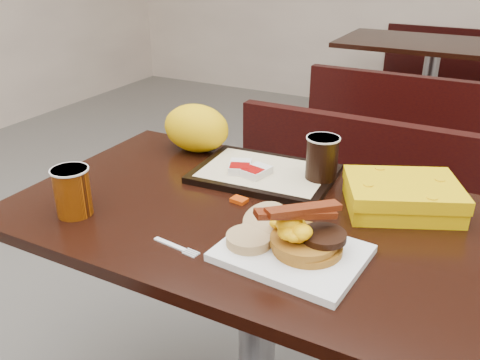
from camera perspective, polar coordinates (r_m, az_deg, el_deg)
The scene contains 22 objects.
table_near at distance 1.44m, azimuth 1.92°, elevation -16.93°, with size 1.20×0.70×0.75m, color black, non-canonical shape.
bench_near_n at distance 1.98m, azimuth 10.93°, elevation -4.91°, with size 1.00×0.46×0.72m, color black, non-canonical shape.
table_far at distance 3.72m, azimuth 20.14°, elevation 8.60°, with size 1.20×0.70×0.75m, color black, non-canonical shape.
bench_far_s at distance 3.06m, azimuth 17.93°, elevation 5.25°, with size 1.00×0.46×0.72m, color black, non-canonical shape.
bench_far_n at distance 4.40m, azimuth 21.65°, elevation 10.54°, with size 1.00×0.46×0.72m, color black, non-canonical shape.
platter at distance 1.06m, azimuth 5.82°, elevation -8.15°, with size 0.28×0.22×0.02m, color white.
pancake_stack at distance 1.05m, azimuth 7.57°, elevation -7.08°, with size 0.14×0.14×0.03m, color #A46E1B.
sausage_patty at distance 1.04m, azimuth 9.37°, elevation -6.19°, with size 0.09×0.09×0.01m, color black.
scrambled_eggs at distance 1.03m, azimuth 5.52°, elevation -5.12°, with size 0.09×0.08×0.05m, color #FFBF05.
bacon_strips at distance 1.01m, azimuth 6.30°, elevation -3.59°, with size 0.17×0.07×0.01m, color #411004, non-canonical shape.
muffin_bottom at distance 1.06m, azimuth 1.01°, elevation -6.66°, with size 0.10×0.10×0.02m, color tan.
muffin_top at distance 1.10m, azimuth 2.94°, elevation -4.61°, with size 0.10×0.10×0.02m, color tan.
coffee_cup_near at distance 1.25m, azimuth -18.26°, elevation -1.26°, with size 0.08×0.08×0.12m, color #9A4305.
fork at distance 1.10m, azimuth -7.85°, elevation -7.14°, with size 0.12×0.02×0.00m, color white, non-canonical shape.
knife at distance 1.05m, azimuth 8.55°, elevation -8.98°, with size 0.19×0.02×0.00m, color white.
condiment_syrup at distance 1.26m, azimuth -0.10°, elevation -2.26°, with size 0.04×0.03×0.01m, color #B53607.
tray at distance 1.40m, azimuth 2.76°, elevation 0.71°, with size 0.37×0.26×0.02m, color black.
hashbrown_sleeve_left at distance 1.39m, azimuth 0.02°, elevation 1.49°, with size 0.06×0.08×0.02m, color silver.
hashbrown_sleeve_right at distance 1.37m, azimuth 1.86°, elevation 0.98°, with size 0.06×0.08×0.02m, color silver.
coffee_cup_far at distance 1.35m, azimuth 9.17°, elevation 2.47°, with size 0.08×0.08×0.11m, color black.
clamshell at distance 1.28m, azimuth 17.73°, elevation -1.70°, with size 0.26×0.20×0.07m, color #E6B603.
paper_bag at distance 1.56m, azimuth -4.92°, elevation 5.83°, with size 0.21×0.15×0.14m, color #F6A108.
Camera 1 is at (0.46, -0.96, 1.34)m, focal length 38.08 mm.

